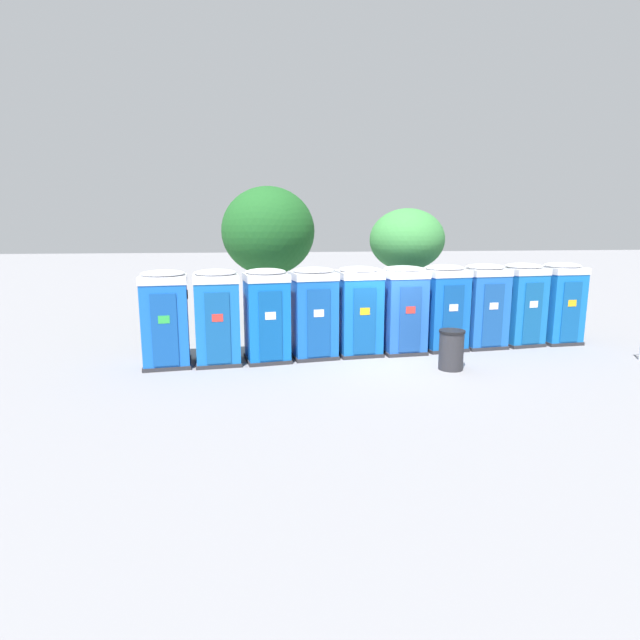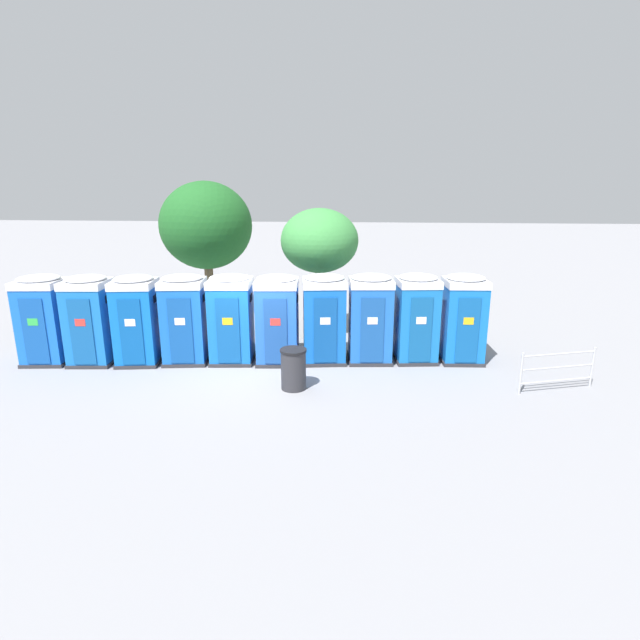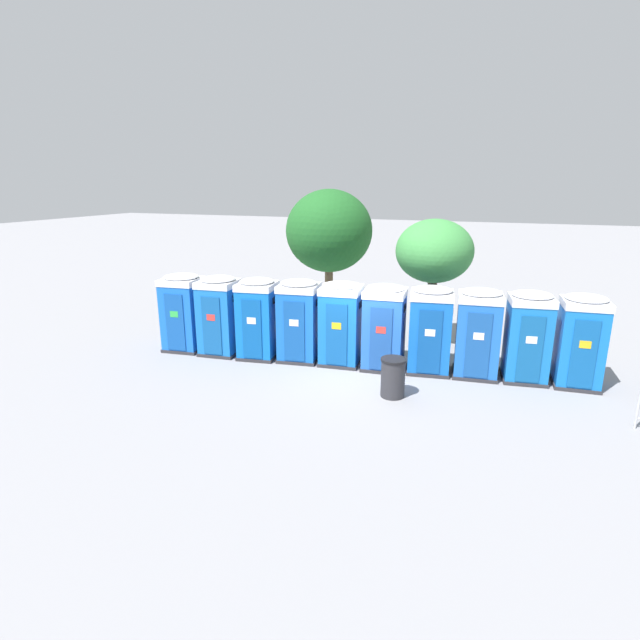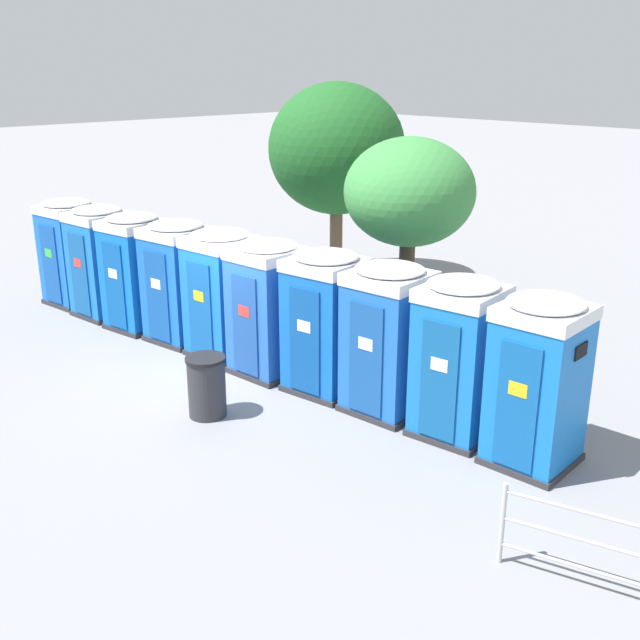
{
  "view_description": "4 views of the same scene",
  "coord_description": "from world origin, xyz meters",
  "views": [
    {
      "loc": [
        -3.67,
        -13.22,
        3.63
      ],
      "look_at": [
        -1.85,
        0.4,
        1.06
      ],
      "focal_mm": 28.0,
      "sensor_mm": 36.0,
      "label": 1
    },
    {
      "loc": [
        3.03,
        -12.89,
        4.9
      ],
      "look_at": [
        1.8,
        0.79,
        1.23
      ],
      "focal_mm": 28.0,
      "sensor_mm": 36.0,
      "label": 2
    },
    {
      "loc": [
        3.78,
        -13.25,
        5.41
      ],
      "look_at": [
        -1.36,
        0.45,
        1.33
      ],
      "focal_mm": 28.0,
      "sensor_mm": 36.0,
      "label": 3
    },
    {
      "loc": [
        10.74,
        -7.79,
        5.55
      ],
      "look_at": [
        1.81,
        0.79,
        1.29
      ],
      "focal_mm": 42.0,
      "sensor_mm": 36.0,
      "label": 4
    }
  ],
  "objects": [
    {
      "name": "portapotty_2",
      "position": [
        -3.34,
        0.18,
        1.28
      ],
      "size": [
        1.32,
        1.35,
        2.54
      ],
      "color": "#2D2D33",
      "rests_on": "ground"
    },
    {
      "name": "portapotty_1",
      "position": [
        -4.66,
        0.07,
        1.28
      ],
      "size": [
        1.29,
        1.3,
        2.54
      ],
      "color": "#2D2D33",
      "rests_on": "ground"
    },
    {
      "name": "ground_plane",
      "position": [
        0.0,
        0.0,
        0.0
      ],
      "size": [
        120.0,
        120.0,
        0.0
      ],
      "primitive_type": "plane",
      "color": "gray"
    },
    {
      "name": "portapotty_4",
      "position": [
        -0.72,
        0.55,
        1.28
      ],
      "size": [
        1.32,
        1.31,
        2.54
      ],
      "color": "#2D2D33",
      "rests_on": "ground"
    },
    {
      "name": "portapotty_8",
      "position": [
        4.54,
        1.11,
        1.28
      ],
      "size": [
        1.31,
        1.34,
        2.54
      ],
      "color": "#2D2D33",
      "rests_on": "ground"
    },
    {
      "name": "portapotty_5",
      "position": [
        0.6,
        0.61,
        1.28
      ],
      "size": [
        1.28,
        1.28,
        2.54
      ],
      "color": "#2D2D33",
      "rests_on": "ground"
    },
    {
      "name": "portapotty_9",
      "position": [
        5.86,
        1.18,
        1.28
      ],
      "size": [
        1.24,
        1.27,
        2.54
      ],
      "color": "#2D2D33",
      "rests_on": "ground"
    },
    {
      "name": "street_tree_1",
      "position": [
        1.54,
        3.43,
        3.17
      ],
      "size": [
        2.54,
        2.54,
        4.25
      ],
      "color": "#4C3826",
      "rests_on": "ground"
    },
    {
      "name": "street_tree_0",
      "position": [
        -3.08,
        6.08,
        3.45
      ],
      "size": [
        3.52,
        3.52,
        5.13
      ],
      "color": "brown",
      "rests_on": "ground"
    },
    {
      "name": "trash_can",
      "position": [
        1.32,
        -1.33,
        0.52
      ],
      "size": [
        0.66,
        0.66,
        1.03
      ],
      "color": "#2D2D33",
      "rests_on": "ground"
    },
    {
      "name": "portapotty_7",
      "position": [
        3.22,
        0.96,
        1.28
      ],
      "size": [
        1.34,
        1.31,
        2.54
      ],
      "color": "#2D2D33",
      "rests_on": "ground"
    },
    {
      "name": "portapotty_3",
      "position": [
        -2.04,
        0.42,
        1.28
      ],
      "size": [
        1.37,
        1.35,
        2.54
      ],
      "color": "#2D2D33",
      "rests_on": "ground"
    },
    {
      "name": "portapotty_6",
      "position": [
        1.91,
        0.82,
        1.28
      ],
      "size": [
        1.38,
        1.36,
        2.54
      ],
      "color": "#2D2D33",
      "rests_on": "ground"
    },
    {
      "name": "portapotty_0",
      "position": [
        -5.99,
        0.01,
        1.28
      ],
      "size": [
        1.33,
        1.32,
        2.54
      ],
      "color": "#2D2D33",
      "rests_on": "ground"
    }
  ]
}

